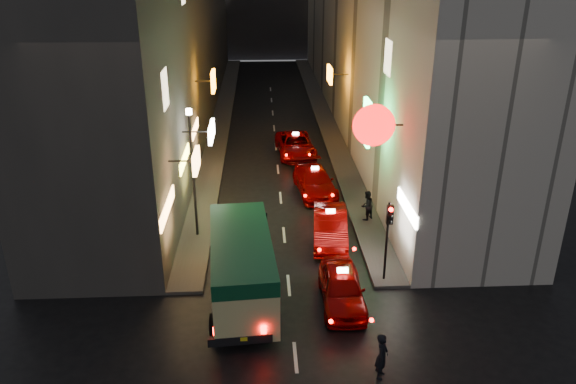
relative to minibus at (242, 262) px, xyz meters
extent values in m
cube|color=#383633|center=(-6.13, 26.49, 7.23)|extent=(6.00, 52.00, 18.00)
cube|color=#F4A455|center=(-1.94, 3.82, 2.78)|extent=(0.18, 1.67, 0.85)
cube|color=white|center=(-1.66, 8.54, 2.62)|extent=(0.18, 2.24, 0.78)
cube|color=orange|center=(-2.02, 15.49, 3.70)|extent=(0.18, 1.52, 1.26)
cube|color=#F4A455|center=(-3.11, 2.45, 1.23)|extent=(0.10, 3.63, 0.55)
cube|color=yellow|center=(-3.11, 8.39, 1.23)|extent=(0.10, 3.55, 0.55)
cube|color=#F4A455|center=(-3.11, 13.71, 1.23)|extent=(0.10, 3.18, 0.55)
cube|color=#FFE5B2|center=(-3.12, 4.49, 5.73)|extent=(0.06, 1.30, 1.60)
cube|color=#B2AFA3|center=(9.87, 26.49, 7.23)|extent=(6.00, 52.00, 18.00)
cylinder|color=#F20A0A|center=(5.62, 3.83, 4.23)|extent=(1.80, 0.18, 1.80)
cube|color=#32FF67|center=(5.88, 6.72, 3.52)|extent=(0.18, 1.28, 2.20)
cube|color=orange|center=(5.59, 19.12, 3.29)|extent=(0.18, 1.87, 1.08)
cube|color=white|center=(6.85, 1.99, 1.23)|extent=(0.10, 3.06, 0.55)
cube|color=#FFE5B2|center=(6.86, 7.49, 6.43)|extent=(0.06, 1.30, 1.60)
cube|color=#44423F|center=(-2.38, 26.49, -1.69)|extent=(1.50, 52.00, 0.15)
cube|color=#44423F|center=(6.12, 26.49, -1.69)|extent=(1.50, 52.00, 0.15)
cube|color=#CDC580|center=(0.00, -0.02, -0.18)|extent=(2.76, 6.60, 2.36)
cube|color=#0D4125|center=(0.00, -0.02, 0.74)|extent=(2.78, 6.62, 0.59)
cube|color=black|center=(0.00, 0.30, 0.06)|extent=(2.58, 4.04, 0.54)
cube|color=black|center=(0.00, -3.20, -1.20)|extent=(2.22, 0.35, 0.32)
cube|color=#FF0A05|center=(-0.81, -3.27, -0.77)|extent=(0.19, 0.06, 0.30)
cube|color=#FF0A05|center=(0.81, -3.27, -0.77)|extent=(0.19, 0.06, 0.30)
cylinder|color=black|center=(-1.01, 2.04, -1.36)|extent=(0.24, 0.82, 0.82)
cylinder|color=black|center=(1.01, -2.09, -1.36)|extent=(0.24, 0.82, 0.82)
imported|color=#870201|center=(3.88, -0.37, -0.95)|extent=(2.17, 5.15, 1.63)
cube|color=white|center=(3.88, -0.37, -0.05)|extent=(0.42, 0.19, 0.16)
sphere|color=#FF0A05|center=(3.16, -2.69, -0.93)|extent=(0.16, 0.16, 0.16)
sphere|color=#FF0A05|center=(4.61, -2.69, -0.93)|extent=(0.16, 0.16, 0.16)
imported|color=#870201|center=(4.03, 4.81, -0.91)|extent=(2.69, 5.58, 1.72)
cube|color=white|center=(4.03, 4.81, 0.04)|extent=(0.43, 0.22, 0.16)
sphere|color=#FF0A05|center=(3.27, 2.35, -0.88)|extent=(0.16, 0.16, 0.16)
sphere|color=#FF0A05|center=(4.79, 2.35, -0.88)|extent=(0.16, 0.16, 0.16)
imported|color=#870201|center=(3.85, 10.65, -0.94)|extent=(2.72, 5.41, 1.65)
cube|color=white|center=(3.85, 10.65, -0.03)|extent=(0.44, 0.23, 0.16)
sphere|color=#FF0A05|center=(3.12, 8.29, -0.92)|extent=(0.16, 0.16, 0.16)
sphere|color=#FF0A05|center=(4.58, 8.29, -0.92)|extent=(0.16, 0.16, 0.16)
imported|color=#870201|center=(3.16, 17.14, -0.93)|extent=(2.56, 5.41, 1.67)
cube|color=white|center=(3.16, 17.14, -0.01)|extent=(0.43, 0.21, 0.16)
sphere|color=#FF0A05|center=(2.42, 14.75, -0.91)|extent=(0.16, 0.16, 0.16)
sphere|color=#FF0A05|center=(3.90, 14.75, -0.91)|extent=(0.16, 0.16, 0.16)
imported|color=black|center=(4.59, -4.56, -0.84)|extent=(0.60, 0.72, 1.85)
imported|color=black|center=(6.13, 6.74, -0.74)|extent=(0.77, 0.74, 1.75)
cylinder|color=black|center=(5.87, 1.09, 0.13)|extent=(0.10, 0.10, 3.50)
cube|color=black|center=(5.87, 0.91, 1.43)|extent=(0.26, 0.18, 0.80)
sphere|color=#FF0A05|center=(5.87, 0.80, 1.70)|extent=(0.18, 0.18, 0.18)
sphere|color=black|center=(5.87, 0.80, 1.43)|extent=(0.17, 0.17, 0.17)
sphere|color=black|center=(5.87, 0.80, 1.16)|extent=(0.17, 0.17, 0.17)
cylinder|color=black|center=(-2.33, 5.49, 1.38)|extent=(0.12, 0.12, 6.00)
cylinder|color=#FFE5BF|center=(-2.33, 5.49, 4.48)|extent=(0.28, 0.28, 0.25)
camera|label=1|loc=(0.85, -18.85, 11.02)|focal=35.00mm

